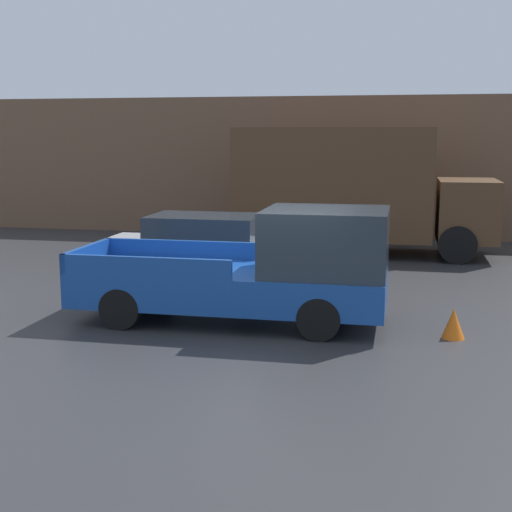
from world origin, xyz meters
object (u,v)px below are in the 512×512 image
(pickup_truck, at_px, (262,270))
(traffic_cone, at_px, (453,323))
(car, at_px, (201,247))
(delivery_truck, at_px, (351,187))

(pickup_truck, height_order, traffic_cone, pickup_truck)
(pickup_truck, height_order, car, pickup_truck)
(traffic_cone, bearing_deg, pickup_truck, 174.11)
(car, distance_m, delivery_truck, 5.64)
(pickup_truck, distance_m, car, 4.07)
(pickup_truck, bearing_deg, car, 121.91)
(pickup_truck, distance_m, delivery_truck, 8.12)
(pickup_truck, bearing_deg, traffic_cone, -5.89)
(delivery_truck, bearing_deg, pickup_truck, -97.03)
(car, height_order, delivery_truck, delivery_truck)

